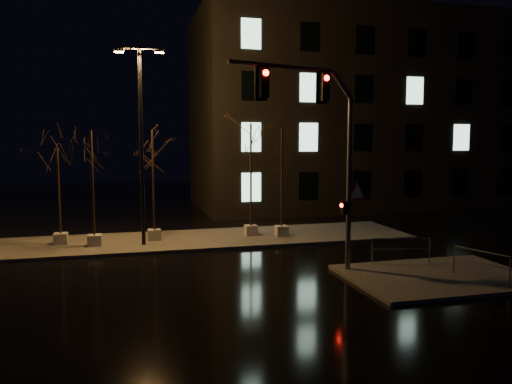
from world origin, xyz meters
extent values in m
plane|color=black|center=(0.00, 0.00, 0.00)|extent=(90.00, 90.00, 0.00)
cube|color=#45423D|center=(0.00, 6.00, 0.07)|extent=(22.00, 5.00, 0.15)
cube|color=#45423D|center=(7.50, -3.50, 0.07)|extent=(7.00, 5.00, 0.15)
cube|color=black|center=(14.00, 18.00, 7.50)|extent=(25.00, 12.00, 15.00)
cube|color=#A9A79E|center=(-7.26, 6.30, 0.43)|extent=(0.65, 0.65, 0.55)
cylinder|color=black|center=(-7.26, 6.30, 2.80)|extent=(0.11, 0.11, 4.21)
cube|color=#A9A79E|center=(-5.61, 5.41, 0.43)|extent=(0.65, 0.65, 0.55)
cylinder|color=black|center=(-5.61, 5.41, 3.24)|extent=(0.11, 0.11, 5.08)
cube|color=#A9A79E|center=(-2.68, 6.17, 0.43)|extent=(0.65, 0.65, 0.55)
cylinder|color=black|center=(-2.68, 6.17, 3.26)|extent=(0.11, 0.11, 5.12)
cube|color=#A9A79E|center=(2.48, 6.11, 0.43)|extent=(0.65, 0.65, 0.55)
cylinder|color=black|center=(2.48, 6.11, 3.45)|extent=(0.11, 0.11, 5.50)
cube|color=#A9A79E|center=(4.04, 5.52, 0.43)|extent=(0.65, 0.65, 0.55)
cylinder|color=black|center=(4.04, 5.52, 3.33)|extent=(0.11, 0.11, 5.26)
cylinder|color=#5A5D61|center=(4.50, -1.75, 3.55)|extent=(0.20, 0.20, 6.79)
cylinder|color=#5A5D61|center=(1.44, -2.73, 7.89)|extent=(4.36, 1.53, 0.16)
cube|color=black|center=(3.21, -2.17, 7.27)|extent=(0.40, 0.34, 1.02)
cube|color=black|center=(0.62, -2.99, 7.27)|extent=(0.40, 0.34, 1.02)
cube|color=black|center=(4.26, -1.83, 2.64)|extent=(0.30, 0.27, 0.51)
cone|color=red|center=(4.84, -1.70, 3.21)|extent=(1.13, 0.39, 1.18)
sphere|color=#FF0C07|center=(4.50, -1.75, 7.61)|extent=(0.20, 0.20, 0.20)
cylinder|color=black|center=(-3.27, 5.10, 4.90)|extent=(0.19, 0.19, 9.50)
cylinder|color=black|center=(-3.27, 5.10, 9.65)|extent=(2.08, 0.42, 0.10)
cube|color=orange|center=(-4.21, 5.25, 9.51)|extent=(0.51, 0.34, 0.19)
cube|color=orange|center=(-2.33, 4.95, 9.51)|extent=(0.51, 0.34, 0.19)
cylinder|color=#5A5D61|center=(5.87, -1.23, 0.65)|extent=(0.06, 0.06, 1.00)
cylinder|color=#5A5D61|center=(8.25, -1.77, 0.65)|extent=(0.06, 0.06, 1.00)
cylinder|color=#5A5D61|center=(7.06, -1.50, 1.20)|extent=(2.39, 0.58, 0.04)
cylinder|color=#5A5D61|center=(7.06, -1.50, 0.76)|extent=(2.39, 0.58, 0.04)
cylinder|color=#5A5D61|center=(8.99, -5.49, 0.65)|extent=(0.06, 0.06, 1.01)
cylinder|color=#5A5D61|center=(8.25, -3.38, 0.65)|extent=(0.06, 0.06, 1.01)
cylinder|color=#5A5D61|center=(8.62, -4.43, 1.21)|extent=(0.78, 2.12, 0.04)
cylinder|color=#5A5D61|center=(8.62, -4.43, 0.76)|extent=(0.78, 2.12, 0.04)
camera|label=1|loc=(-4.12, -19.83, 5.32)|focal=35.00mm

